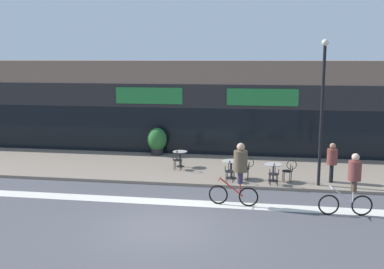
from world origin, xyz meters
name	(u,v)px	position (x,y,z in m)	size (l,w,h in m)	color
ground_plane	(160,228)	(0.00, 0.00, 0.00)	(120.00, 120.00, 0.00)	#4C4C51
sidewalk_slab	(196,168)	(0.00, 7.25, 0.06)	(40.00, 5.50, 0.12)	gray
storefront_facade	(209,106)	(0.00, 11.96, 2.44)	(40.00, 4.06, 4.90)	#7F6656
bike_lane_stripe	(176,202)	(0.00, 2.46, 0.00)	(36.00, 0.70, 0.01)	silver
bistro_table_0	(180,156)	(-0.74, 7.21, 0.63)	(0.66, 0.66, 0.72)	black
bistro_table_1	(231,166)	(1.72, 5.57, 0.66)	(0.77, 0.77, 0.74)	black
bistro_table_2	(273,169)	(3.43, 5.41, 0.63)	(0.71, 0.71, 0.70)	black
cafe_chair_0_near	(177,159)	(-0.74, 6.58, 0.64)	(0.41, 0.58, 0.90)	black
cafe_chair_1_near	(230,170)	(1.71, 4.94, 0.64)	(0.44, 0.60, 0.90)	black
cafe_chair_1_side	(247,167)	(2.35, 5.56, 0.64)	(0.58, 0.41, 0.90)	black
cafe_chair_2_near	(274,172)	(3.44, 4.79, 0.64)	(0.45, 0.60, 0.90)	black
cafe_chair_2_side	(289,169)	(4.05, 5.42, 0.64)	(0.60, 0.45, 0.90)	black
planter_pot	(157,141)	(-2.39, 9.57, 0.85)	(0.99, 0.99, 1.40)	#232326
lamp_post	(322,103)	(5.17, 5.08, 3.33)	(0.26, 0.26, 5.61)	black
cyclist_0	(239,169)	(2.21, 2.46, 1.31)	(1.73, 0.55, 2.21)	black
cyclist_1	(352,180)	(5.84, 2.07, 1.17)	(1.73, 0.53, 2.05)	black
pedestrian_near_end	(332,159)	(5.72, 5.65, 1.06)	(0.50, 0.50, 1.59)	black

